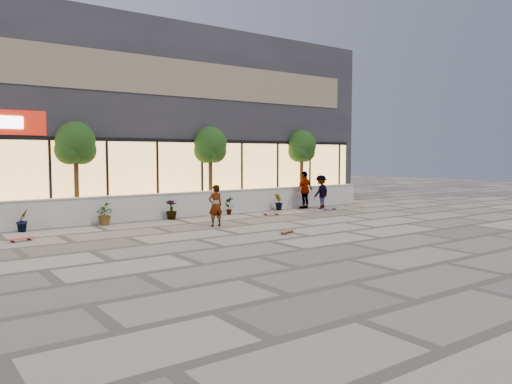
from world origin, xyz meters
TOP-DOWN VIEW (x-y plane):
  - ground at (0.00, 0.00)m, footprint 80.00×80.00m
  - planter_wall at (0.00, 7.00)m, footprint 22.00×0.42m
  - retail_building at (-0.00, 12.49)m, footprint 24.00×9.17m
  - shrub_b at (-5.70, 6.45)m, footprint 0.57×0.57m
  - shrub_c at (-2.90, 6.45)m, footprint 0.68×0.77m
  - shrub_d at (-0.10, 6.45)m, footprint 0.64×0.64m
  - shrub_e at (2.70, 6.45)m, footprint 0.46×0.35m
  - shrub_f at (5.50, 6.45)m, footprint 0.55×0.57m
  - tree_midwest at (-3.50, 7.70)m, footprint 1.60×1.50m
  - tree_mideast at (2.50, 7.70)m, footprint 1.60×1.50m
  - tree_east at (8.00, 7.70)m, footprint 1.60×1.50m
  - skater_center at (0.32, 3.69)m, footprint 0.58×0.40m
  - skater_right_near at (7.00, 6.30)m, footprint 1.14×0.64m
  - skater_right_far at (7.65, 5.85)m, footprint 1.19×0.86m
  - skateboard_center at (1.42, 0.88)m, footprint 0.86×0.60m
  - skateboard_left at (-6.14, 4.43)m, footprint 0.84×0.40m
  - skateboard_right_near at (4.06, 5.19)m, footprint 0.89×0.43m
  - skateboard_right_far at (7.64, 5.19)m, footprint 0.86×0.29m

SIDE VIEW (x-z plane):
  - ground at x=0.00m, z-range 0.00..0.00m
  - skateboard_left at x=-6.14m, z-range 0.03..0.13m
  - skateboard_right_far at x=7.64m, z-range 0.03..0.14m
  - skateboard_center at x=1.42m, z-range 0.03..0.14m
  - skateboard_right_near at x=4.06m, z-range 0.03..0.14m
  - shrub_b at x=-5.70m, z-range 0.00..0.81m
  - shrub_c at x=-2.90m, z-range 0.00..0.81m
  - shrub_d at x=-0.10m, z-range 0.00..0.81m
  - shrub_e at x=2.70m, z-range 0.00..0.81m
  - shrub_f at x=5.50m, z-range 0.00..0.81m
  - planter_wall at x=0.00m, z-range 0.00..1.04m
  - skater_center at x=0.32m, z-range 0.00..1.54m
  - skater_right_far at x=7.65m, z-range 0.00..1.65m
  - skater_right_near at x=7.00m, z-range 0.00..1.84m
  - tree_midwest at x=-3.50m, z-range 1.03..4.94m
  - tree_mideast at x=2.50m, z-range 1.03..4.94m
  - tree_east at x=8.00m, z-range 1.03..4.94m
  - retail_building at x=0.00m, z-range 0.00..8.50m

